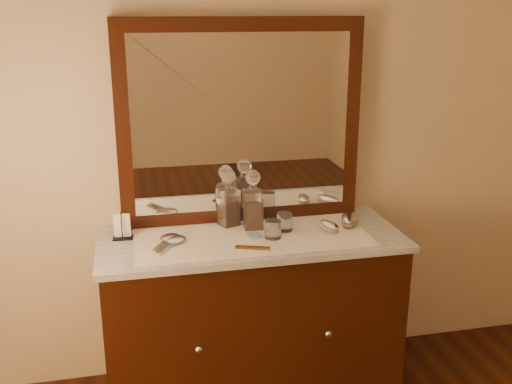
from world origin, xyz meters
TOP-DOWN VIEW (x-y plane):
  - dresser_cabinet at (0.00, 1.96)m, footprint 1.40×0.55m
  - dresser_plinth at (0.00, 1.96)m, footprint 1.46×0.59m
  - knob_left at (-0.30, 1.67)m, footprint 0.04×0.04m
  - knob_right at (0.30, 1.67)m, footprint 0.04×0.04m
  - marble_top at (0.00, 1.96)m, footprint 1.44×0.59m
  - mirror_frame at (0.00, 2.20)m, footprint 1.20×0.08m
  - mirror_glass at (0.00, 2.17)m, footprint 1.06×0.01m
  - lace_runner at (0.00, 1.94)m, footprint 1.10×0.45m
  - pin_dish at (0.01, 1.93)m, footprint 0.09×0.09m
  - comb at (-0.03, 1.80)m, footprint 0.16×0.08m
  - napkin_rack at (-0.60, 2.05)m, footprint 0.10×0.06m
  - decanter_left at (-0.08, 2.12)m, footprint 0.11×0.11m
  - decanter_right at (0.03, 2.05)m, footprint 0.09×0.09m
  - brush_near at (0.38, 1.94)m, footprint 0.09×0.15m
  - brush_far at (0.51, 2.00)m, footprint 0.13×0.18m
  - hand_mirror_outer at (-0.39, 1.97)m, footprint 0.16×0.22m
  - hand_mirror_inner at (-0.37, 1.94)m, footprint 0.17×0.22m
  - tumblers at (0.13, 1.94)m, footprint 0.16×0.16m

SIDE VIEW (x-z plane):
  - dresser_plinth at x=0.00m, z-range 0.00..0.08m
  - dresser_cabinet at x=0.00m, z-range 0.00..0.82m
  - knob_left at x=-0.30m, z-range 0.43..0.47m
  - knob_right at x=0.30m, z-range 0.43..0.47m
  - marble_top at x=0.00m, z-range 0.82..0.85m
  - lace_runner at x=0.00m, z-range 0.85..0.85m
  - comb at x=-0.03m, z-range 0.85..0.86m
  - pin_dish at x=0.01m, z-range 0.85..0.87m
  - hand_mirror_outer at x=-0.39m, z-range 0.85..0.87m
  - hand_mirror_inner at x=-0.37m, z-range 0.85..0.87m
  - brush_near at x=0.38m, z-range 0.85..0.89m
  - brush_far at x=0.51m, z-range 0.85..0.90m
  - tumblers at x=0.13m, z-range 0.85..0.94m
  - napkin_rack at x=-0.60m, z-range 0.84..0.98m
  - decanter_left at x=-0.08m, z-range 0.82..1.11m
  - decanter_right at x=0.03m, z-range 0.82..1.11m
  - mirror_frame at x=0.00m, z-range 0.85..1.85m
  - mirror_glass at x=0.00m, z-range 0.92..1.78m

